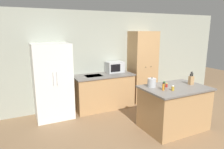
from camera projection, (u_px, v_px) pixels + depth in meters
ground_plane at (176, 133)px, 4.17m from camera, size 14.00×14.00×0.00m
wall_back at (123, 58)px, 5.93m from camera, size 7.20×0.06×2.60m
refrigerator at (53, 81)px, 4.77m from camera, size 0.86×0.74×1.81m
back_counter at (104, 91)px, 5.45m from camera, size 1.62×0.72×0.93m
pantry_cabinet at (143, 67)px, 5.94m from camera, size 0.76×0.58×2.07m
kitchen_island at (174, 108)px, 4.30m from camera, size 1.37×0.95×0.93m
microwave at (115, 67)px, 5.63m from camera, size 0.48×0.33×0.30m
knife_block at (191, 80)px, 4.38m from camera, size 0.11×0.07×0.29m
spice_bottle_tall_dark at (166, 85)px, 4.19m from camera, size 0.04×0.04×0.09m
spice_bottle_short_red at (164, 86)px, 4.01m from camera, size 0.04×0.04×0.17m
spice_bottle_amber_oil at (173, 88)px, 3.96m from camera, size 0.06×0.06×0.10m
spice_bottle_green_herb at (163, 87)px, 3.96m from camera, size 0.04×0.04×0.16m
kettle at (152, 83)px, 4.20m from camera, size 0.18×0.18×0.21m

